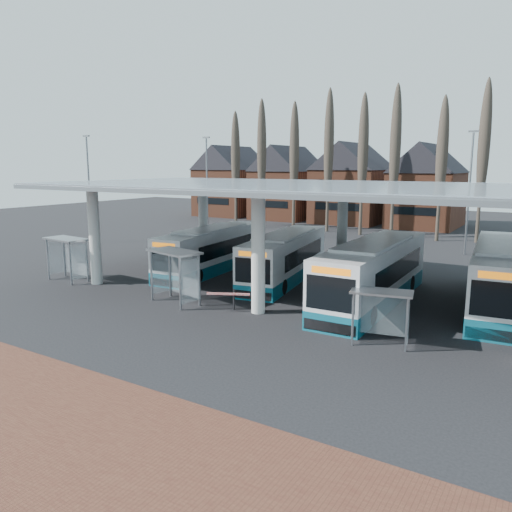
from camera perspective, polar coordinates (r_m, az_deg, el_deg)
The scene contains 15 objects.
ground at distance 23.62m, azimuth -2.96°, elevation -7.95°, with size 140.00×140.00×0.00m, color black.
station_canopy at distance 29.40m, azimuth 5.91°, elevation 6.93°, with size 32.00×16.00×6.34m.
poplar_row at distance 53.00m, azimuth 18.12°, elevation 11.33°, with size 45.10×1.10×14.50m.
townhouse_row at distance 68.65m, azimuth 7.26°, elevation 9.04°, with size 36.80×10.30×12.25m.
lamp_post_a at distance 50.86m, azimuth -5.62°, elevation 7.97°, with size 0.80×0.16×10.17m.
lamp_post_b at distance 44.97m, azimuth 23.19°, elevation 6.88°, with size 0.80×0.16×10.17m.
lamp_post_d at distance 50.61m, azimuth -18.53°, elevation 7.47°, with size 0.80×0.16×10.17m.
bus_0 at distance 35.39m, azimuth -5.04°, elevation 0.64°, with size 3.52×11.37×3.11m.
bus_1 at distance 32.49m, azimuth 3.38°, elevation -0.22°, with size 4.23×11.37×3.09m.
bus_2 at distance 27.77m, azimuth 13.30°, elevation -2.00°, with size 2.87×12.29×3.40m.
bus_3 at distance 29.20m, azimuth 26.17°, elevation -2.18°, with size 3.82×12.52×3.42m.
shelter_0 at distance 34.47m, azimuth -20.63°, elevation 0.70°, with size 3.13×1.78×2.79m.
shelter_1 at distance 27.31m, azimuth -9.03°, elevation -0.97°, with size 3.40×2.26×2.90m.
shelter_2 at distance 21.48m, azimuth 14.15°, elevation -5.44°, with size 2.69×1.72×2.31m.
barrier at distance 25.59m, azimuth -3.04°, elevation -4.51°, with size 2.02×1.08×1.10m.
Camera 1 is at (12.81, -18.41, 7.41)m, focal length 35.00 mm.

